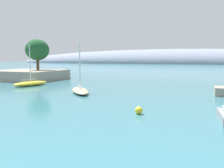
# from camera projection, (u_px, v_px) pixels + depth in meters

# --- Properties ---
(shore_outcrop) EXTENTS (15.94, 13.79, 2.44)m
(shore_outcrop) POSITION_uv_depth(u_px,v_px,m) (29.00, 75.00, 57.44)
(shore_outcrop) COLOR gray
(shore_outcrop) RESTS_ON ground
(tree_clump_shore) EXTENTS (5.96, 5.96, 7.80)m
(tree_clump_shore) POSITION_uv_depth(u_px,v_px,m) (37.00, 50.00, 57.87)
(tree_clump_shore) COLOR brown
(tree_clump_shore) RESTS_ON shore_outcrop
(distant_ridge) EXTENTS (386.82, 59.96, 30.57)m
(distant_ridge) POSITION_uv_depth(u_px,v_px,m) (169.00, 64.00, 242.26)
(distant_ridge) COLOR gray
(distant_ridge) RESTS_ON ground
(sailboat_yellow_near_shore) EXTENTS (4.08, 7.56, 8.18)m
(sailboat_yellow_near_shore) POSITION_uv_depth(u_px,v_px,m) (31.00, 83.00, 44.64)
(sailboat_yellow_near_shore) COLOR yellow
(sailboat_yellow_near_shore) RESTS_ON water
(sailboat_sand_mid_mooring) EXTENTS (6.34, 7.26, 7.78)m
(sailboat_sand_mid_mooring) POSITION_uv_depth(u_px,v_px,m) (80.00, 90.00, 35.51)
(sailboat_sand_mid_mooring) COLOR #C6B284
(sailboat_sand_mid_mooring) RESTS_ON water
(mooring_buoy_yellow) EXTENTS (0.74, 0.74, 0.74)m
(mooring_buoy_yellow) POSITION_uv_depth(u_px,v_px,m) (139.00, 110.00, 21.98)
(mooring_buoy_yellow) COLOR yellow
(mooring_buoy_yellow) RESTS_ON water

